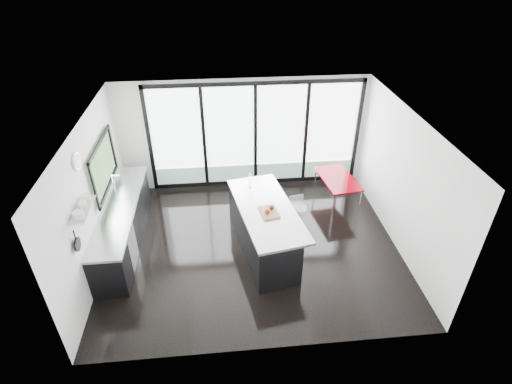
{
  "coord_description": "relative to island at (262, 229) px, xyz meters",
  "views": [
    {
      "loc": [
        -0.57,
        -6.42,
        5.55
      ],
      "look_at": [
        0.1,
        0.3,
        1.15
      ],
      "focal_mm": 28.0,
      "sensor_mm": 36.0,
      "label": 1
    }
  ],
  "objects": [
    {
      "name": "ceiling",
      "position": [
        -0.19,
        0.1,
        2.28
      ],
      "size": [
        6.0,
        5.0,
        0.0
      ],
      "primitive_type": "cube",
      "color": "white",
      "rests_on": "wall_back"
    },
    {
      "name": "island",
      "position": [
        0.0,
        0.0,
        0.0
      ],
      "size": [
        1.46,
        2.63,
        1.32
      ],
      "color": "black",
      "rests_on": "floor"
    },
    {
      "name": "floor",
      "position": [
        -0.19,
        0.1,
        -0.52
      ],
      "size": [
        6.0,
        5.0,
        0.0
      ],
      "primitive_type": "cube",
      "color": "black",
      "rests_on": "ground"
    },
    {
      "name": "wall_left",
      "position": [
        -3.16,
        0.38,
        1.05
      ],
      "size": [
        0.26,
        5.0,
        2.8
      ],
      "color": "silver",
      "rests_on": "ground"
    },
    {
      "name": "red_table",
      "position": [
        1.97,
        1.51,
        -0.17
      ],
      "size": [
        0.9,
        1.37,
        0.69
      ],
      "primitive_type": "cube",
      "rotation": [
        0.0,
        0.0,
        0.13
      ],
      "color": "#74000A",
      "rests_on": "floor"
    },
    {
      "name": "wall_right",
      "position": [
        2.81,
        0.1,
        0.88
      ],
      "size": [
        0.0,
        5.0,
        2.8
      ],
      "primitive_type": "cube",
      "color": "silver",
      "rests_on": "ground"
    },
    {
      "name": "counter_cabinets",
      "position": [
        -2.86,
        0.5,
        -0.05
      ],
      "size": [
        0.69,
        3.24,
        1.36
      ],
      "color": "black",
      "rests_on": "floor"
    },
    {
      "name": "bar_stool_near",
      "position": [
        0.49,
        -0.16,
        -0.18
      ],
      "size": [
        0.52,
        0.52,
        0.67
      ],
      "primitive_type": "cylinder",
      "rotation": [
        0.0,
        0.0,
        -0.28
      ],
      "color": "silver",
      "rests_on": "floor"
    },
    {
      "name": "wall_back",
      "position": [
        0.08,
        2.57,
        0.76
      ],
      "size": [
        6.0,
        0.09,
        2.8
      ],
      "color": "silver",
      "rests_on": "ground"
    },
    {
      "name": "wall_front",
      "position": [
        -0.19,
        -2.4,
        0.88
      ],
      "size": [
        6.0,
        0.0,
        2.8
      ],
      "primitive_type": "cube",
      "color": "silver",
      "rests_on": "ground"
    },
    {
      "name": "bar_stool_far",
      "position": [
        0.82,
        0.47,
        -0.18
      ],
      "size": [
        0.5,
        0.5,
        0.67
      ],
      "primitive_type": "cylinder",
      "rotation": [
        0.0,
        0.0,
        0.2
      ],
      "color": "silver",
      "rests_on": "floor"
    }
  ]
}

